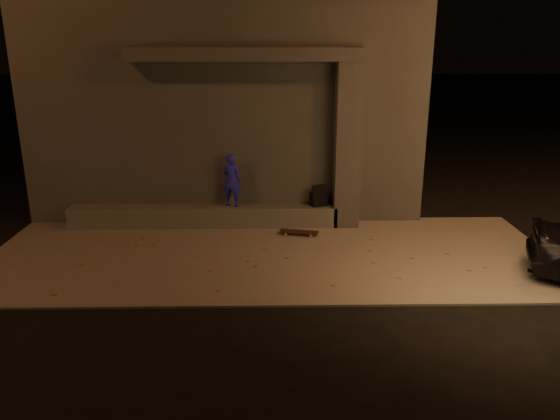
{
  "coord_description": "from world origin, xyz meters",
  "views": [
    {
      "loc": [
        0.01,
        -8.01,
        4.08
      ],
      "look_at": [
        0.2,
        2.0,
        0.94
      ],
      "focal_mm": 35.0,
      "sensor_mm": 36.0,
      "label": 1
    }
  ],
  "objects_px": {
    "column": "(347,146)",
    "skateboarder": "(232,180)",
    "backpack": "(319,198)",
    "skateboard": "(299,232)"
  },
  "relations": [
    {
      "from": "backpack",
      "to": "skateboard",
      "type": "height_order",
      "value": "backpack"
    },
    {
      "from": "skateboard",
      "to": "backpack",
      "type": "bearing_deg",
      "value": 69.31
    },
    {
      "from": "column",
      "to": "backpack",
      "type": "xyz_separation_m",
      "value": [
        -0.6,
        -0.0,
        -1.17
      ]
    },
    {
      "from": "skateboard",
      "to": "skateboarder",
      "type": "bearing_deg",
      "value": 167.15
    },
    {
      "from": "skateboarder",
      "to": "skateboard",
      "type": "bearing_deg",
      "value": 173.6
    },
    {
      "from": "column",
      "to": "skateboard",
      "type": "height_order",
      "value": "column"
    },
    {
      "from": "column",
      "to": "skateboarder",
      "type": "height_order",
      "value": "column"
    },
    {
      "from": "column",
      "to": "backpack",
      "type": "distance_m",
      "value": 1.32
    },
    {
      "from": "column",
      "to": "skateboard",
      "type": "distance_m",
      "value": 2.16
    },
    {
      "from": "backpack",
      "to": "column",
      "type": "bearing_deg",
      "value": -20.05
    }
  ]
}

